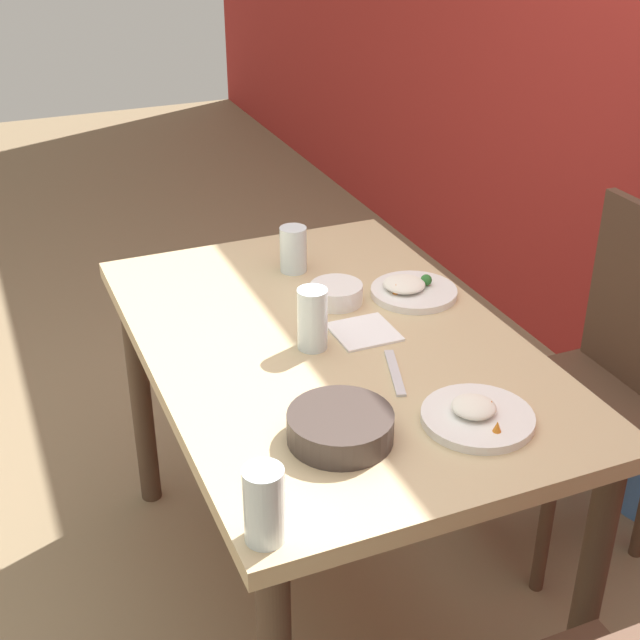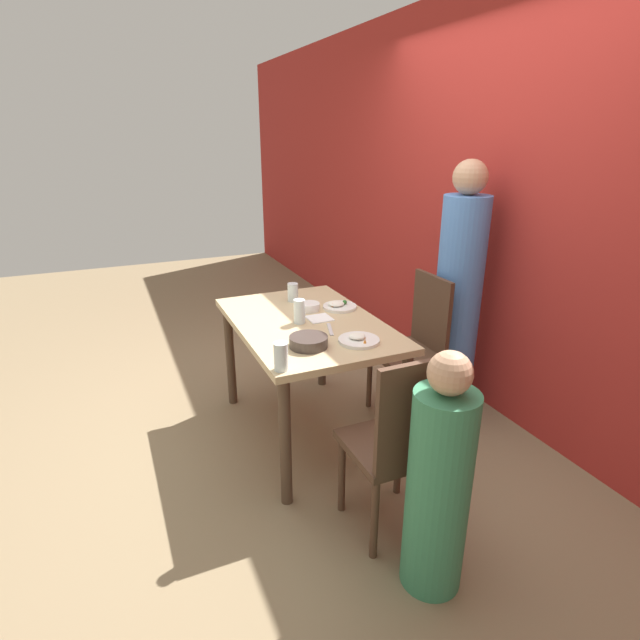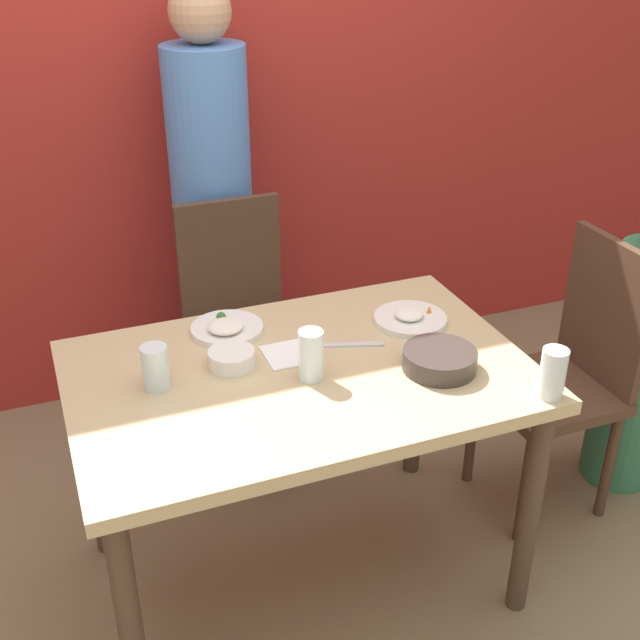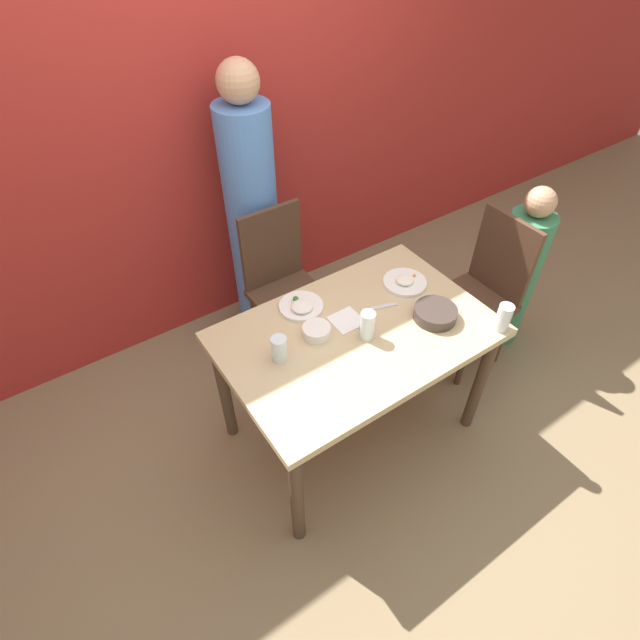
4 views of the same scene
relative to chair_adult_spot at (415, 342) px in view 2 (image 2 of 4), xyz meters
name	(u,v)px [view 2 (image 2 of 4)]	position (x,y,z in m)	size (l,w,h in m)	color
ground_plane	(308,431)	(-0.04, -0.75, -0.51)	(10.00, 10.00, 0.00)	#847051
wall_back	(495,208)	(-0.04, 0.58, 0.84)	(10.00, 0.06, 2.70)	#A82823
dining_table	(307,336)	(-0.04, -0.75, 0.15)	(1.24, 0.81, 0.76)	tan
chair_adult_spot	(415,342)	(0.00, 0.00, 0.00)	(0.40, 0.40, 0.95)	#4C3323
chair_child_spot	(399,441)	(0.92, -0.70, 0.00)	(0.40, 0.40, 0.95)	#4C3323
person_adult	(458,297)	(0.00, 0.32, 0.27)	(0.30, 0.30, 1.66)	#5184D1
person_child	(439,485)	(1.22, -0.70, -0.02)	(0.26, 0.26, 1.07)	#387F56
bowl_curry	(309,341)	(0.31, -0.88, 0.28)	(0.20, 0.20, 0.06)	#3D332D
plate_rice_adult	(339,306)	(-0.17, -0.48, 0.27)	(0.21, 0.21, 0.05)	white
plate_rice_child	(359,340)	(0.36, -0.62, 0.26)	(0.22, 0.22, 0.04)	white
bowl_rice_small	(309,306)	(-0.21, -0.66, 0.28)	(0.13, 0.13, 0.05)	white
glass_water_tall	(299,311)	(-0.03, -0.80, 0.32)	(0.07, 0.07, 0.14)	silver
glass_water_short	(293,292)	(-0.42, -0.69, 0.31)	(0.07, 0.07, 0.12)	silver
glass_water_center	(281,357)	(0.51, -1.11, 0.32)	(0.07, 0.07, 0.14)	silver
napkin_folded	(319,318)	(-0.04, -0.67, 0.25)	(0.14, 0.14, 0.01)	white
fork_steel	(330,329)	(0.14, -0.68, 0.25)	(0.18, 0.08, 0.01)	silver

